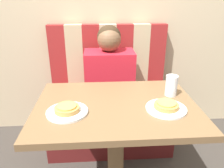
{
  "coord_description": "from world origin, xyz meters",
  "views": [
    {
      "loc": [
        -0.09,
        -1.08,
        1.35
      ],
      "look_at": [
        0.0,
        0.34,
        0.75
      ],
      "focal_mm": 35.0,
      "sensor_mm": 36.0,
      "label": 1
    }
  ],
  "objects_px": {
    "pizza_right": "(166,105)",
    "pizza_left": "(67,108)",
    "plate_left": "(67,112)",
    "plate_right": "(166,109)",
    "drinking_cup": "(171,86)",
    "person": "(109,67)"
  },
  "relations": [
    {
      "from": "pizza_left",
      "to": "pizza_right",
      "type": "height_order",
      "value": "same"
    },
    {
      "from": "pizza_left",
      "to": "plate_left",
      "type": "bearing_deg",
      "value": -90.0
    },
    {
      "from": "plate_right",
      "to": "pizza_left",
      "type": "distance_m",
      "value": 0.52
    },
    {
      "from": "plate_right",
      "to": "pizza_left",
      "type": "relative_size",
      "value": 1.66
    },
    {
      "from": "plate_left",
      "to": "drinking_cup",
      "type": "bearing_deg",
      "value": 16.19
    },
    {
      "from": "plate_left",
      "to": "pizza_right",
      "type": "xyz_separation_m",
      "value": [
        0.52,
        0.0,
        0.02
      ]
    },
    {
      "from": "plate_left",
      "to": "pizza_right",
      "type": "bearing_deg",
      "value": 0.0
    },
    {
      "from": "person",
      "to": "drinking_cup",
      "type": "height_order",
      "value": "person"
    },
    {
      "from": "pizza_right",
      "to": "pizza_left",
      "type": "bearing_deg",
      "value": 180.0
    },
    {
      "from": "pizza_right",
      "to": "drinking_cup",
      "type": "height_order",
      "value": "drinking_cup"
    },
    {
      "from": "plate_left",
      "to": "pizza_right",
      "type": "distance_m",
      "value": 0.52
    },
    {
      "from": "person",
      "to": "plate_left",
      "type": "distance_m",
      "value": 0.81
    },
    {
      "from": "person",
      "to": "plate_right",
      "type": "bearing_deg",
      "value": -71.21
    },
    {
      "from": "pizza_left",
      "to": "pizza_right",
      "type": "distance_m",
      "value": 0.52
    },
    {
      "from": "person",
      "to": "pizza_right",
      "type": "bearing_deg",
      "value": -71.21
    },
    {
      "from": "plate_right",
      "to": "pizza_right",
      "type": "xyz_separation_m",
      "value": [
        0.0,
        0.0,
        0.02
      ]
    },
    {
      "from": "pizza_left",
      "to": "pizza_right",
      "type": "relative_size",
      "value": 1.0
    },
    {
      "from": "plate_right",
      "to": "drinking_cup",
      "type": "xyz_separation_m",
      "value": [
        0.08,
        0.18,
        0.06
      ]
    },
    {
      "from": "pizza_left",
      "to": "pizza_right",
      "type": "xyz_separation_m",
      "value": [
        0.52,
        0.0,
        0.0
      ]
    },
    {
      "from": "plate_left",
      "to": "plate_right",
      "type": "height_order",
      "value": "same"
    },
    {
      "from": "plate_left",
      "to": "plate_right",
      "type": "xyz_separation_m",
      "value": [
        0.52,
        0.0,
        0.0
      ]
    },
    {
      "from": "plate_left",
      "to": "pizza_left",
      "type": "distance_m",
      "value": 0.02
    }
  ]
}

